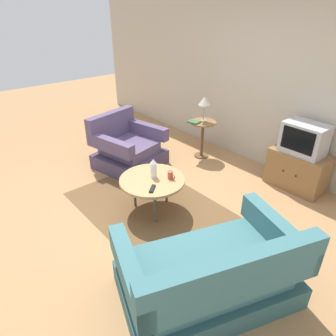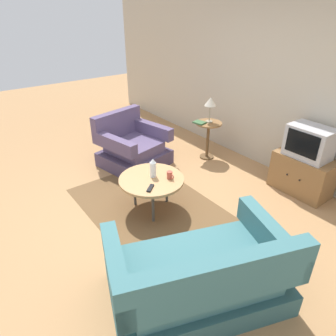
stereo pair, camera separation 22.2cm
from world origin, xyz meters
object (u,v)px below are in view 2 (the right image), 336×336
(coffee_table, at_px, (151,180))
(vase, at_px, (153,168))
(armchair, at_px, (132,148))
(couch, at_px, (199,278))
(side_table, at_px, (208,133))
(table_lamp, at_px, (210,103))
(television, at_px, (310,142))
(tv_remote_dark, at_px, (150,188))
(mug, at_px, (170,175))
(book, at_px, (199,123))
(tv_stand, at_px, (302,174))

(coffee_table, xyz_separation_m, vase, (-0.02, 0.04, 0.16))
(armchair, relative_size, couch, 0.63)
(armchair, height_order, side_table, armchair)
(table_lamp, bearing_deg, couch, -44.92)
(armchair, xyz_separation_m, coffee_table, (1.29, -0.47, 0.15))
(table_lamp, bearing_deg, armchair, -115.85)
(television, xyz_separation_m, tv_remote_dark, (-0.73, -2.11, -0.29))
(couch, bearing_deg, mug, 83.21)
(book, bearing_deg, side_table, 55.22)
(coffee_table, xyz_separation_m, tv_remote_dark, (0.20, -0.15, 0.04))
(side_table, distance_m, vase, 1.75)
(side_table, xyz_separation_m, television, (1.62, 0.31, 0.32))
(coffee_table, height_order, tv_remote_dark, tv_remote_dark)
(couch, xyz_separation_m, book, (-2.19, 1.96, 0.38))
(side_table, xyz_separation_m, book, (-0.07, -0.15, 0.20))
(side_table, distance_m, tv_stand, 1.66)
(coffee_table, bearing_deg, couch, -17.87)
(television, bearing_deg, table_lamp, -169.69)
(tv_stand, relative_size, book, 3.82)
(armchair, height_order, book, armchair)
(table_lamp, distance_m, tv_remote_dark, 2.09)
(tv_stand, height_order, tv_remote_dark, tv_stand)
(television, bearing_deg, tv_remote_dark, -108.98)
(side_table, relative_size, book, 3.10)
(coffee_table, relative_size, tv_remote_dark, 5.31)
(armchair, xyz_separation_m, couch, (2.71, -0.93, -0.01))
(vase, bearing_deg, armchair, 161.29)
(tv_stand, bearing_deg, vase, -116.14)
(armchair, distance_m, tv_stand, 2.67)
(side_table, bearing_deg, tv_remote_dark, -63.67)
(vase, xyz_separation_m, mug, (0.17, 0.14, -0.08))
(coffee_table, bearing_deg, book, 116.97)
(tv_remote_dark, bearing_deg, television, 122.51)
(couch, xyz_separation_m, side_table, (-2.12, 2.11, 0.18))
(armchair, distance_m, book, 1.21)
(vase, distance_m, book, 1.63)
(couch, relative_size, coffee_table, 2.15)
(tv_stand, bearing_deg, coffee_table, -115.14)
(coffee_table, distance_m, tv_stand, 2.18)
(coffee_table, distance_m, television, 2.20)
(tv_stand, height_order, television, television)
(vase, distance_m, mug, 0.23)
(coffee_table, bearing_deg, tv_remote_dark, -37.07)
(mug, bearing_deg, coffee_table, -128.53)
(couch, xyz_separation_m, television, (-0.50, 2.42, 0.49))
(armchair, xyz_separation_m, book, (0.52, 1.03, 0.38))
(armchair, distance_m, vase, 1.37)
(couch, distance_m, coffee_table, 1.51)
(tv_stand, bearing_deg, mug, -113.54)
(side_table, relative_size, mug, 5.37)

